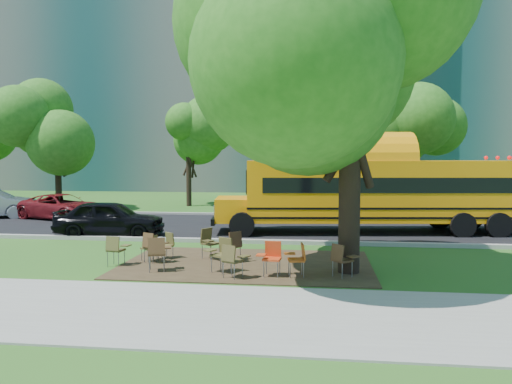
# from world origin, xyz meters

# --- Properties ---
(ground) EXTENTS (160.00, 160.00, 0.00)m
(ground) POSITION_xyz_m (0.00, 0.00, 0.00)
(ground) COLOR #245119
(ground) RESTS_ON ground
(sidewalk) EXTENTS (60.00, 4.00, 0.04)m
(sidewalk) POSITION_xyz_m (0.00, -5.00, 0.02)
(sidewalk) COLOR gray
(sidewalk) RESTS_ON ground
(dirt_patch) EXTENTS (7.00, 4.50, 0.03)m
(dirt_patch) POSITION_xyz_m (1.00, -0.50, 0.01)
(dirt_patch) COLOR #382819
(dirt_patch) RESTS_ON ground
(asphalt_road) EXTENTS (80.00, 8.00, 0.04)m
(asphalt_road) POSITION_xyz_m (0.00, 7.00, 0.02)
(asphalt_road) COLOR black
(asphalt_road) RESTS_ON ground
(kerb_near) EXTENTS (80.00, 0.25, 0.14)m
(kerb_near) POSITION_xyz_m (0.00, 3.00, 0.07)
(kerb_near) COLOR gray
(kerb_near) RESTS_ON ground
(kerb_far) EXTENTS (80.00, 0.25, 0.14)m
(kerb_far) POSITION_xyz_m (0.00, 11.10, 0.07)
(kerb_far) COLOR gray
(kerb_far) RESTS_ON ground
(building_main) EXTENTS (38.00, 16.00, 22.00)m
(building_main) POSITION_xyz_m (-8.00, 36.00, 11.00)
(building_main) COLOR #60605C
(building_main) RESTS_ON ground
(bg_tree_0) EXTENTS (5.20, 5.20, 7.18)m
(bg_tree_0) POSITION_xyz_m (-12.00, 13.00, 4.57)
(bg_tree_0) COLOR black
(bg_tree_0) RESTS_ON ground
(bg_tree_2) EXTENTS (4.80, 4.80, 6.62)m
(bg_tree_2) POSITION_xyz_m (-5.00, 16.00, 4.21)
(bg_tree_2) COLOR black
(bg_tree_2) RESTS_ON ground
(bg_tree_3) EXTENTS (5.60, 5.60, 7.84)m
(bg_tree_3) POSITION_xyz_m (8.00, 14.00, 5.03)
(bg_tree_3) COLOR black
(bg_tree_3) RESTS_ON ground
(main_tree) EXTENTS (7.18, 7.18, 8.99)m
(main_tree) POSITION_xyz_m (3.82, -1.21, 5.39)
(main_tree) COLOR black
(main_tree) RESTS_ON ground
(school_bus) EXTENTS (12.11, 3.97, 2.91)m
(school_bus) POSITION_xyz_m (5.39, 5.99, 1.68)
(school_bus) COLOR orange
(school_bus) RESTS_ON ground
(chair_0) EXTENTS (0.61, 0.51, 0.86)m
(chair_0) POSITION_xyz_m (-2.59, -1.17, 0.53)
(chair_0) COLOR brown
(chair_0) RESTS_ON ground
(chair_1) EXTENTS (0.75, 0.59, 0.90)m
(chair_1) POSITION_xyz_m (-1.69, -0.70, 0.56)
(chair_1) COLOR #4B321A
(chair_1) RESTS_ON ground
(chair_2) EXTENTS (0.65, 0.70, 0.95)m
(chair_2) POSITION_xyz_m (-1.19, -1.74, 0.59)
(chair_2) COLOR #51351D
(chair_2) RESTS_ON ground
(chair_3) EXTENTS (0.77, 0.61, 0.92)m
(chair_3) POSITION_xyz_m (0.50, -1.57, 0.57)
(chair_3) COLOR brown
(chair_3) RESTS_ON ground
(chair_4) EXTENTS (0.73, 0.57, 0.88)m
(chair_4) POSITION_xyz_m (0.90, -2.25, 0.54)
(chair_4) COLOR #483F1F
(chair_4) RESTS_ON ground
(chair_5) EXTENTS (0.62, 0.53, 0.90)m
(chair_5) POSITION_xyz_m (1.83, -1.85, 0.56)
(chair_5) COLOR red
(chair_5) RESTS_ON ground
(chair_6) EXTENTS (0.59, 0.59, 0.87)m
(chair_6) POSITION_xyz_m (2.52, -1.83, 0.54)
(chair_6) COLOR #A44711
(chair_6) RESTS_ON ground
(chair_7) EXTENTS (0.75, 0.59, 0.87)m
(chair_7) POSITION_xyz_m (3.61, -1.82, 0.54)
(chair_7) COLOR #4F331C
(chair_7) RESTS_ON ground
(chair_8) EXTENTS (0.54, 0.68, 0.80)m
(chair_8) POSITION_xyz_m (-1.79, -0.54, 0.50)
(chair_8) COLOR brown
(chair_8) RESTS_ON ground
(chair_9) EXTENTS (0.68, 0.54, 0.79)m
(chair_9) POSITION_xyz_m (-1.50, -0.01, 0.49)
(chair_9) COLOR brown
(chair_9) RESTS_ON ground
(chair_10) EXTENTS (0.62, 0.79, 0.93)m
(chair_10) POSITION_xyz_m (-0.22, 0.11, 0.57)
(chair_10) COLOR #453D1E
(chair_10) RESTS_ON ground
(chair_11) EXTENTS (0.63, 0.79, 0.92)m
(chair_11) POSITION_xyz_m (0.59, -0.29, 0.57)
(chair_11) COLOR #462B19
(chair_11) RESTS_ON ground
(black_car) EXTENTS (4.23, 1.93, 1.41)m
(black_car) POSITION_xyz_m (-4.90, 3.80, 0.70)
(black_car) COLOR black
(black_car) RESTS_ON ground
(bg_car_red) EXTENTS (4.96, 3.53, 1.25)m
(bg_car_red) POSITION_xyz_m (-9.39, 8.50, 0.63)
(bg_car_red) COLOR maroon
(bg_car_red) RESTS_ON ground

